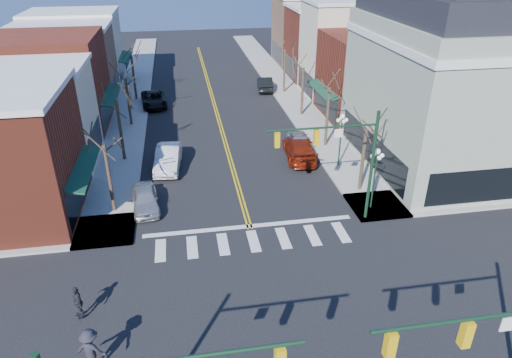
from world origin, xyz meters
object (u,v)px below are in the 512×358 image
car_left_far (154,99)px  car_right_far (265,84)px  car_right_near (300,149)px  car_right_mid (298,139)px  lamppost_corner (376,169)px  pedestrian_dark_a (78,302)px  pedestrian_dark_b (91,349)px  car_left_mid (168,158)px  victorian_corner (456,80)px  lamppost_midblock (341,131)px  car_left_near (145,199)px

car_left_far → car_right_far: size_ratio=1.13×
car_left_far → car_right_near: size_ratio=0.95×
car_right_near → car_right_mid: 2.23m
lamppost_corner → pedestrian_dark_a: size_ratio=2.55×
pedestrian_dark_b → pedestrian_dark_a: bearing=-52.1°
car_left_mid → car_right_near: bearing=5.8°
victorian_corner → pedestrian_dark_b: 29.80m
car_left_mid → car_right_near: size_ratio=0.91×
victorian_corner → car_left_far: 29.80m
car_left_mid → car_right_far: size_ratio=1.08×
car_right_near → car_right_mid: size_ratio=1.30×
lamppost_midblock → car_right_far: bearing=94.8°
lamppost_corner → lamppost_midblock: 6.50m
pedestrian_dark_b → victorian_corner: bearing=-127.3°
car_right_mid → car_right_far: 17.21m
victorian_corner → pedestrian_dark_a: bearing=-152.9°
car_left_near → pedestrian_dark_a: (-2.58, -9.64, 0.29)m
lamppost_corner → car_left_far: bearing=121.2°
car_left_far → pedestrian_dark_a: (-2.58, -31.17, 0.26)m
car_left_near → car_left_mid: car_left_mid is taller
pedestrian_dark_a → car_right_far: bearing=131.2°
car_left_near → lamppost_midblock: bearing=8.4°
lamppost_corner → pedestrian_dark_a: (-17.18, -7.05, -1.96)m
car_left_far → car_right_far: 13.35m
lamppost_midblock → car_right_far: size_ratio=0.92×
car_left_far → pedestrian_dark_b: pedestrian_dark_b is taller
car_left_far → pedestrian_dark_b: size_ratio=2.72×
lamppost_midblock → car_left_mid: bearing=171.3°
victorian_corner → car_left_far: (-22.90, 18.12, -5.92)m
pedestrian_dark_a → pedestrian_dark_b: (1.04, -3.08, 0.13)m
car_right_near → car_right_far: 19.41m
car_right_near → pedestrian_dark_b: bearing=59.8°
victorian_corner → car_right_far: 24.83m
lamppost_corner → car_right_mid: lamppost_corner is taller
car_right_near → pedestrian_dark_a: 21.32m
lamppost_midblock → pedestrian_dark_a: (-17.18, -13.55, -1.96)m
car_left_near → car_left_mid: bearing=69.1°
pedestrian_dark_a → victorian_corner: bearing=92.1°
car_left_mid → car_left_far: bearing=101.2°
lamppost_midblock → car_left_mid: size_ratio=0.85×
victorian_corner → car_left_mid: (-21.39, 2.49, -5.82)m
car_left_far → car_right_far: car_right_far is taller
car_left_mid → car_right_far: car_left_mid is taller
victorian_corner → car_right_mid: 12.91m
car_left_mid → car_left_far: size_ratio=0.95×
lamppost_midblock → pedestrian_dark_b: lamppost_midblock is taller
car_right_mid → car_left_near: bearing=39.6°
car_right_near → pedestrian_dark_b: size_ratio=2.86×
car_right_near → pedestrian_dark_a: pedestrian_dark_a is taller
car_left_near → pedestrian_dark_b: (-1.54, -12.72, 0.42)m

